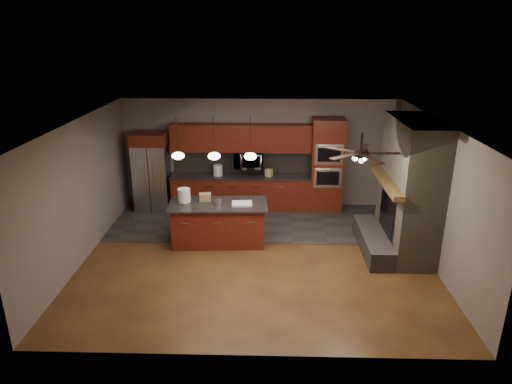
{
  "coord_description": "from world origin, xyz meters",
  "views": [
    {
      "loc": [
        0.23,
        -8.39,
        4.48
      ],
      "look_at": [
        -0.03,
        0.6,
        1.21
      ],
      "focal_mm": 32.0,
      "sensor_mm": 36.0,
      "label": 1
    }
  ],
  "objects_px": {
    "microwave": "(249,160)",
    "counter_bucket": "(218,170)",
    "oven_tower": "(327,165)",
    "paint_tray": "(242,204)",
    "refrigerator": "(152,172)",
    "cardboard_box": "(205,197)",
    "kitchen_island": "(219,223)",
    "white_bucket": "(184,195)",
    "paint_can": "(218,202)",
    "counter_box": "(269,173)"
  },
  "relations": [
    {
      "from": "oven_tower",
      "to": "cardboard_box",
      "type": "height_order",
      "value": "oven_tower"
    },
    {
      "from": "white_bucket",
      "to": "paint_can",
      "type": "bearing_deg",
      "value": -12.17
    },
    {
      "from": "paint_tray",
      "to": "cardboard_box",
      "type": "height_order",
      "value": "cardboard_box"
    },
    {
      "from": "refrigerator",
      "to": "white_bucket",
      "type": "xyz_separation_m",
      "value": [
        1.15,
        -1.86,
        0.06
      ]
    },
    {
      "from": "kitchen_island",
      "to": "counter_bucket",
      "type": "distance_m",
      "value": 2.12
    },
    {
      "from": "oven_tower",
      "to": "white_bucket",
      "type": "distance_m",
      "value": 3.81
    },
    {
      "from": "refrigerator",
      "to": "paint_can",
      "type": "bearing_deg",
      "value": -46.64
    },
    {
      "from": "microwave",
      "to": "refrigerator",
      "type": "bearing_deg",
      "value": -176.95
    },
    {
      "from": "refrigerator",
      "to": "paint_tray",
      "type": "distance_m",
      "value": 3.13
    },
    {
      "from": "cardboard_box",
      "to": "counter_bucket",
      "type": "relative_size",
      "value": 0.93
    },
    {
      "from": "paint_can",
      "to": "paint_tray",
      "type": "height_order",
      "value": "paint_can"
    },
    {
      "from": "white_bucket",
      "to": "paint_can",
      "type": "height_order",
      "value": "white_bucket"
    },
    {
      "from": "refrigerator",
      "to": "white_bucket",
      "type": "bearing_deg",
      "value": -58.15
    },
    {
      "from": "oven_tower",
      "to": "kitchen_island",
      "type": "height_order",
      "value": "oven_tower"
    },
    {
      "from": "refrigerator",
      "to": "paint_tray",
      "type": "relative_size",
      "value": 4.73
    },
    {
      "from": "microwave",
      "to": "counter_bucket",
      "type": "relative_size",
      "value": 2.72
    },
    {
      "from": "cardboard_box",
      "to": "kitchen_island",
      "type": "bearing_deg",
      "value": -37.32
    },
    {
      "from": "cardboard_box",
      "to": "microwave",
      "type": "bearing_deg",
      "value": 58.45
    },
    {
      "from": "paint_can",
      "to": "counter_bucket",
      "type": "relative_size",
      "value": 0.61
    },
    {
      "from": "microwave",
      "to": "oven_tower",
      "type": "bearing_deg",
      "value": -1.66
    },
    {
      "from": "oven_tower",
      "to": "microwave",
      "type": "relative_size",
      "value": 3.25
    },
    {
      "from": "kitchen_island",
      "to": "counter_box",
      "type": "height_order",
      "value": "counter_box"
    },
    {
      "from": "microwave",
      "to": "counter_bucket",
      "type": "height_order",
      "value": "microwave"
    },
    {
      "from": "counter_bucket",
      "to": "kitchen_island",
      "type": "bearing_deg",
      "value": -83.83
    },
    {
      "from": "counter_bucket",
      "to": "counter_box",
      "type": "height_order",
      "value": "counter_bucket"
    },
    {
      "from": "white_bucket",
      "to": "cardboard_box",
      "type": "xyz_separation_m",
      "value": [
        0.44,
        0.08,
        -0.07
      ]
    },
    {
      "from": "microwave",
      "to": "paint_tray",
      "type": "relative_size",
      "value": 1.72
    },
    {
      "from": "kitchen_island",
      "to": "paint_tray",
      "type": "xyz_separation_m",
      "value": [
        0.52,
        -0.04,
        0.48
      ]
    },
    {
      "from": "cardboard_box",
      "to": "paint_can",
      "type": "bearing_deg",
      "value": -44.75
    },
    {
      "from": "white_bucket",
      "to": "counter_bucket",
      "type": "distance_m",
      "value": 2.01
    },
    {
      "from": "microwave",
      "to": "paint_tray",
      "type": "bearing_deg",
      "value": -91.47
    },
    {
      "from": "oven_tower",
      "to": "refrigerator",
      "type": "height_order",
      "value": "oven_tower"
    },
    {
      "from": "kitchen_island",
      "to": "cardboard_box",
      "type": "distance_m",
      "value": 0.63
    },
    {
      "from": "kitchen_island",
      "to": "cardboard_box",
      "type": "relative_size",
      "value": 8.57
    },
    {
      "from": "kitchen_island",
      "to": "counter_bucket",
      "type": "relative_size",
      "value": 8.0
    },
    {
      "from": "white_bucket",
      "to": "paint_can",
      "type": "xyz_separation_m",
      "value": [
        0.75,
        -0.16,
        -0.09
      ]
    },
    {
      "from": "white_bucket",
      "to": "cardboard_box",
      "type": "height_order",
      "value": "white_bucket"
    },
    {
      "from": "refrigerator",
      "to": "counter_box",
      "type": "relative_size",
      "value": 10.7
    },
    {
      "from": "white_bucket",
      "to": "cardboard_box",
      "type": "distance_m",
      "value": 0.45
    },
    {
      "from": "paint_can",
      "to": "cardboard_box",
      "type": "height_order",
      "value": "cardboard_box"
    },
    {
      "from": "refrigerator",
      "to": "microwave",
      "type": "bearing_deg",
      "value": 3.05
    },
    {
      "from": "microwave",
      "to": "paint_can",
      "type": "distance_m",
      "value": 2.25
    },
    {
      "from": "paint_tray",
      "to": "counter_box",
      "type": "bearing_deg",
      "value": 70.01
    },
    {
      "from": "microwave",
      "to": "white_bucket",
      "type": "bearing_deg",
      "value": -123.36
    },
    {
      "from": "oven_tower",
      "to": "white_bucket",
      "type": "height_order",
      "value": "oven_tower"
    },
    {
      "from": "oven_tower",
      "to": "refrigerator",
      "type": "relative_size",
      "value": 1.18
    },
    {
      "from": "oven_tower",
      "to": "paint_tray",
      "type": "distance_m",
      "value": 2.91
    },
    {
      "from": "paint_tray",
      "to": "paint_can",
      "type": "bearing_deg",
      "value": 178.52
    },
    {
      "from": "counter_box",
      "to": "microwave",
      "type": "bearing_deg",
      "value": -166.05
    },
    {
      "from": "counter_bucket",
      "to": "microwave",
      "type": "bearing_deg",
      "value": 3.62
    }
  ]
}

